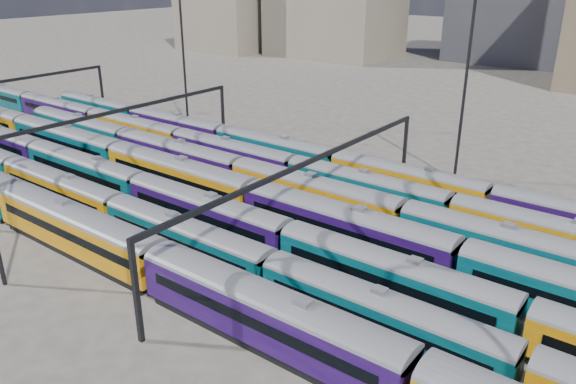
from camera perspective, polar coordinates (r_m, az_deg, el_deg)
The scene contains 12 objects.
ground at distance 60.01m, azimuth -5.79°, elevation -2.12°, with size 500.00×500.00×0.00m, color #47423C.
rake_0 at distance 45.53m, azimuth -13.05°, elevation -6.89°, with size 131.34×3.20×5.40m.
rake_1 at distance 57.04m, azimuth -16.93°, elevation -1.63°, with size 114.69×2.80×4.70m.
rake_2 at distance 69.68m, azimuth -19.98°, elevation 2.36°, with size 138.98×2.90×4.88m.
rake_3 at distance 57.01m, azimuth -3.65°, elevation -0.30°, with size 130.46×3.18×5.36m.
rake_4 at distance 58.40m, azimuth 2.60°, elevation 0.12°, with size 102.90×3.01×5.08m.
rake_5 at distance 78.39m, azimuth -10.96°, elevation 5.35°, with size 115.80×2.83×4.75m.
rake_6 at distance 68.26m, azimuth 4.81°, elevation 3.13°, with size 112.85×2.75×4.62m.
gantry_1 at distance 72.33m, azimuth -17.79°, elevation 6.84°, with size 0.35×40.35×8.03m.
gantry_2 at distance 51.56m, azimuth 2.10°, elevation 2.01°, with size 0.35×40.35×8.03m.
mast_1 at distance 92.29m, azimuth -10.70°, elevation 15.13°, with size 1.40×0.50×25.60m.
mast_3 at distance 68.42m, azimuth 17.79°, elevation 12.21°, with size 1.40×0.50×25.60m.
Camera 1 is at (37.90, -39.63, 24.37)m, focal length 35.00 mm.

